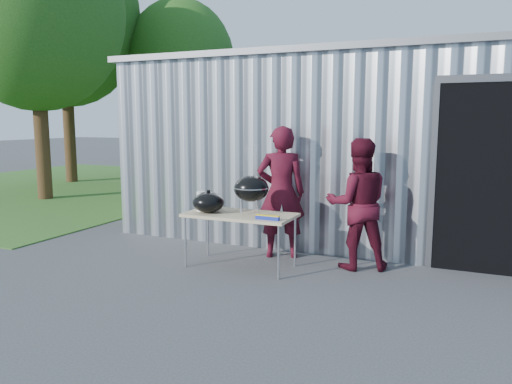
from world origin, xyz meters
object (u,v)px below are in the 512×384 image
at_px(folding_table, 240,216).
at_px(person_bystander, 358,204).
at_px(person_cook, 281,192).
at_px(kettle_grill, 251,184).

relative_size(folding_table, person_bystander, 0.84).
relative_size(person_cook, person_bystander, 1.09).
bearing_deg(person_bystander, person_cook, -28.05).
bearing_deg(person_cook, person_bystander, 152.48).
distance_m(person_cook, person_bystander, 1.17).
height_order(kettle_grill, person_bystander, person_bystander).
bearing_deg(kettle_grill, folding_table, -155.80).
height_order(folding_table, person_bystander, person_bystander).
height_order(person_cook, person_bystander, person_cook).
distance_m(kettle_grill, person_bystander, 1.47).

